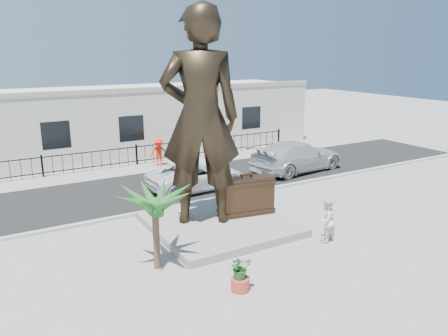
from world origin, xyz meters
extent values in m
plane|color=#9E9991|center=(0.00, 0.00, 0.00)|extent=(100.00, 100.00, 0.00)
cube|color=black|center=(0.00, 8.00, 0.01)|extent=(40.00, 7.00, 0.01)
cube|color=#A5A399|center=(0.00, 4.50, 0.06)|extent=(40.00, 0.25, 0.12)
cube|color=#9E9991|center=(0.00, 12.00, 0.01)|extent=(40.00, 2.50, 0.02)
cube|color=gray|center=(-0.50, 1.50, 0.15)|extent=(5.20, 5.20, 0.30)
cube|color=black|center=(0.00, 12.80, 0.60)|extent=(22.00, 0.10, 1.20)
cube|color=silver|center=(0.00, 17.00, 2.20)|extent=(28.00, 7.00, 4.40)
imported|color=black|center=(-1.10, 1.91, 4.44)|extent=(3.56, 3.04, 8.28)
cube|color=#352216|center=(0.81, 1.57, 1.10)|extent=(2.35, 1.07, 1.59)
imported|color=white|center=(2.25, -1.64, 0.84)|extent=(0.90, 0.75, 1.68)
imported|color=silver|center=(0.98, 6.50, 0.72)|extent=(5.23, 2.61, 1.42)
imported|color=#B0B2B5|center=(7.71, 6.69, 0.90)|extent=(6.34, 3.12, 1.77)
imported|color=#F9300D|center=(1.07, 11.77, 0.89)|extent=(1.25, 0.89, 1.75)
cylinder|color=#BA3B31|center=(-2.34, -2.97, 0.20)|extent=(0.56, 0.56, 0.40)
imported|color=#1E5E1F|center=(-2.34, -2.97, 0.75)|extent=(0.74, 0.67, 0.70)
camera|label=1|loc=(-8.59, -12.74, 6.88)|focal=35.00mm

